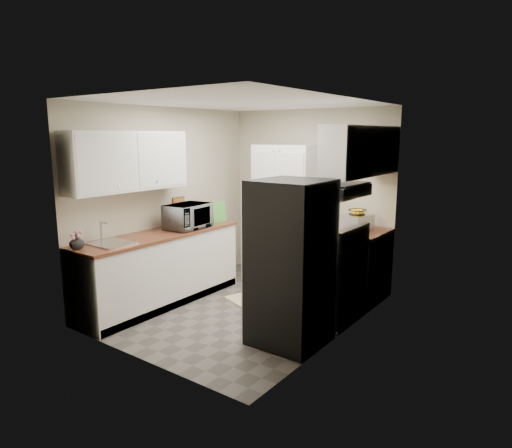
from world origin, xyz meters
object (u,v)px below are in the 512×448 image
object	(u,v)px
refrigerator	(291,263)
toaster_oven	(357,223)
pantry_cabinet	(287,214)
electric_range	(329,279)
microwave	(188,216)
wine_bottle	(207,213)

from	to	relation	value
refrigerator	toaster_oven	world-z (taller)	refrigerator
pantry_cabinet	toaster_oven	world-z (taller)	pantry_cabinet
refrigerator	toaster_oven	size ratio (longest dim) A/B	4.55
pantry_cabinet	electric_range	world-z (taller)	pantry_cabinet
electric_range	toaster_oven	bearing A→B (deg)	91.36
refrigerator	microwave	world-z (taller)	refrigerator
microwave	toaster_oven	distance (m)	2.20
pantry_cabinet	refrigerator	bearing A→B (deg)	-56.54
electric_range	microwave	world-z (taller)	microwave
wine_bottle	electric_range	bearing A→B (deg)	-2.11
wine_bottle	refrigerator	bearing A→B (deg)	-24.35
electric_range	wine_bottle	distance (m)	2.04
microwave	wine_bottle	size ratio (longest dim) A/B	2.25
refrigerator	wine_bottle	xyz separation A→B (m)	(-1.93, 0.87, 0.20)
pantry_cabinet	electric_range	size ratio (longest dim) A/B	1.77
wine_bottle	microwave	bearing A→B (deg)	-80.69
pantry_cabinet	refrigerator	size ratio (longest dim) A/B	1.18
microwave	wine_bottle	bearing A→B (deg)	4.50
electric_range	refrigerator	distance (m)	0.88
electric_range	wine_bottle	world-z (taller)	wine_bottle
wine_bottle	toaster_oven	bearing A→B (deg)	19.60
electric_range	toaster_oven	world-z (taller)	toaster_oven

